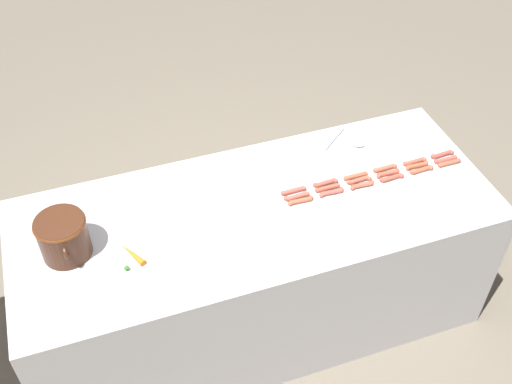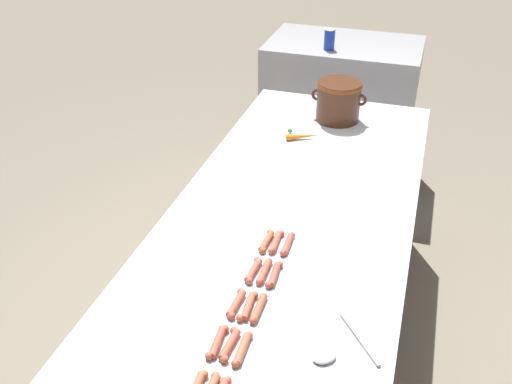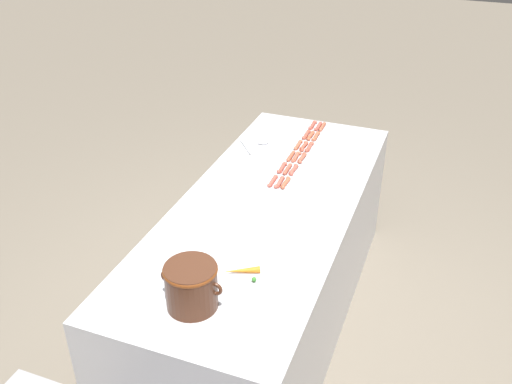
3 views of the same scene
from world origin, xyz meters
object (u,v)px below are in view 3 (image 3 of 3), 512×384
at_px(hot_dog_16, 282,168).
at_px(carrot, 242,271).
at_px(hot_dog_2, 309,147).
at_px(hot_dog_7, 311,136).
at_px(hot_dog_8, 304,146).
at_px(hot_dog_4, 294,170).
at_px(hot_dog_10, 288,169).
at_px(hot_dog_11, 279,182).
at_px(serving_spoon, 257,144).
at_px(hot_dog_5, 286,183).
at_px(hot_dog_14, 298,145).
at_px(hot_dog_0, 322,127).
at_px(hot_dog_9, 296,157).
at_px(hot_dog_1, 316,136).
at_px(hot_dog_13, 306,135).
at_px(bean_pot, 191,284).
at_px(hot_dog_3, 302,158).
at_px(hot_dog_15, 291,156).
at_px(hot_dog_6, 318,126).
at_px(hot_dog_17, 273,181).
at_px(hot_dog_12, 313,125).

distance_m(hot_dog_16, carrot, 1.03).
xyz_separation_m(hot_dog_2, carrot, (-0.07, 1.35, 0.00)).
height_order(hot_dog_7, hot_dog_8, same).
bearing_deg(hot_dog_4, hot_dog_10, 8.76).
relative_size(hot_dog_11, serving_spoon, 0.57).
height_order(hot_dog_4, hot_dog_5, same).
bearing_deg(hot_dog_10, hot_dog_4, -171.24).
bearing_deg(hot_dog_14, carrot, 96.30).
height_order(hot_dog_5, serving_spoon, hot_dog_5).
relative_size(hot_dog_0, hot_dog_9, 1.00).
bearing_deg(hot_dog_14, hot_dog_1, -113.21).
relative_size(hot_dog_9, hot_dog_13, 1.00).
bearing_deg(bean_pot, hot_dog_4, -91.98).
distance_m(hot_dog_0, hot_dog_7, 0.17).
distance_m(hot_dog_3, bean_pot, 1.45).
distance_m(serving_spoon, carrot, 1.34).
xyz_separation_m(hot_dog_2, serving_spoon, (0.33, 0.08, -0.00)).
relative_size(hot_dog_4, hot_dog_15, 1.00).
xyz_separation_m(hot_dog_6, hot_dog_7, (0.00, 0.17, 0.00)).
height_order(hot_dog_7, hot_dog_9, same).
bearing_deg(hot_dog_6, hot_dog_13, 77.57).
bearing_deg(bean_pot, hot_dog_13, -89.21).
distance_m(hot_dog_13, serving_spoon, 0.36).
xyz_separation_m(hot_dog_6, hot_dog_8, (0.00, 0.34, 0.00)).
relative_size(hot_dog_15, carrot, 0.79).
bearing_deg(serving_spoon, hot_dog_0, -128.39).
distance_m(hot_dog_17, bean_pot, 1.11).
height_order(hot_dog_7, hot_dog_17, same).
distance_m(hot_dog_0, serving_spoon, 0.53).
bearing_deg(hot_dog_2, hot_dog_14, -2.13).
relative_size(hot_dog_3, hot_dog_8, 1.00).
height_order(hot_dog_14, carrot, carrot).
distance_m(hot_dog_14, bean_pot, 1.62).
distance_m(hot_dog_3, hot_dog_6, 0.50).
xyz_separation_m(hot_dog_10, hot_dog_12, (0.04, -0.68, 0.00)).
relative_size(hot_dog_4, hot_dog_14, 1.00).
xyz_separation_m(hot_dog_5, hot_dog_6, (0.04, -0.84, 0.00)).
xyz_separation_m(hot_dog_4, hot_dog_6, (0.03, -0.67, 0.00)).
distance_m(hot_dog_4, hot_dog_7, 0.50).
xyz_separation_m(hot_dog_2, hot_dog_17, (0.08, 0.51, 0.00)).
height_order(hot_dog_9, carrot, carrot).
bearing_deg(hot_dog_7, hot_dog_14, 77.55).
relative_size(hot_dog_7, hot_dog_10, 1.00).
bearing_deg(hot_dog_10, hot_dog_3, -102.89).
height_order(hot_dog_0, hot_dog_11, same).
xyz_separation_m(hot_dog_2, hot_dog_14, (0.08, -0.00, 0.00)).
xyz_separation_m(hot_dog_17, bean_pot, (-0.03, 1.11, 0.10)).
height_order(hot_dog_1, hot_dog_13, same).
height_order(hot_dog_1, hot_dog_17, same).
bearing_deg(hot_dog_2, hot_dog_12, -77.62).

